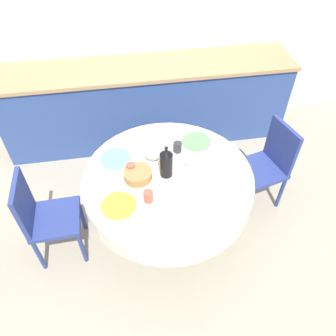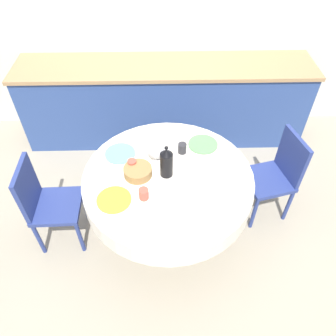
% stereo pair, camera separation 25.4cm
% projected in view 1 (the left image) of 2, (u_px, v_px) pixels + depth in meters
% --- Properties ---
extents(ground_plane, '(12.00, 12.00, 0.00)m').
position_uv_depth(ground_plane, '(168.00, 229.00, 3.14)').
color(ground_plane, '#9E937F').
extents(wall_back, '(7.00, 0.05, 2.60)m').
position_uv_depth(wall_back, '(140.00, 19.00, 3.45)').
color(wall_back, silver).
rests_on(wall_back, ground_plane).
extents(kitchen_counter, '(3.24, 0.64, 0.94)m').
position_uv_depth(kitchen_counter, '(147.00, 103.00, 3.81)').
color(kitchen_counter, '#2D4784').
rests_on(kitchen_counter, ground_plane).
extents(dining_table, '(1.37, 1.37, 0.76)m').
position_uv_depth(dining_table, '(168.00, 185.00, 2.68)').
color(dining_table, tan).
rests_on(dining_table, ground_plane).
extents(chair_left, '(0.49, 0.49, 0.89)m').
position_uv_depth(chair_left, '(268.00, 163.00, 3.07)').
color(chair_left, navy).
rests_on(chair_left, ground_plane).
extents(chair_right, '(0.41, 0.41, 0.89)m').
position_uv_depth(chair_right, '(44.00, 215.00, 2.64)').
color(chair_right, navy).
rests_on(chair_right, ground_plane).
extents(plate_near_left, '(0.26, 0.26, 0.01)m').
position_uv_depth(plate_near_left, '(119.00, 205.00, 2.37)').
color(plate_near_left, yellow).
rests_on(plate_near_left, dining_table).
extents(cup_near_left, '(0.07, 0.07, 0.09)m').
position_uv_depth(cup_near_left, '(148.00, 196.00, 2.38)').
color(cup_near_left, '#CC4C3D').
rests_on(cup_near_left, dining_table).
extents(plate_near_right, '(0.26, 0.26, 0.01)m').
position_uv_depth(plate_near_right, '(217.00, 206.00, 2.37)').
color(plate_near_right, white).
rests_on(plate_near_right, dining_table).
extents(cup_near_right, '(0.07, 0.07, 0.09)m').
position_uv_depth(cup_near_right, '(203.00, 182.00, 2.48)').
color(cup_near_right, white).
rests_on(cup_near_right, dining_table).
extents(plate_far_left, '(0.26, 0.26, 0.01)m').
position_uv_depth(plate_far_left, '(116.00, 158.00, 2.72)').
color(plate_far_left, '#60BCB7').
rests_on(plate_far_left, dining_table).
extents(cup_far_left, '(0.07, 0.07, 0.09)m').
position_uv_depth(cup_far_left, '(131.00, 169.00, 2.58)').
color(cup_far_left, '#CC4C3D').
rests_on(cup_far_left, dining_table).
extents(plate_far_right, '(0.26, 0.26, 0.01)m').
position_uv_depth(plate_far_right, '(196.00, 141.00, 2.88)').
color(plate_far_right, '#5BA85B').
rests_on(plate_far_right, dining_table).
extents(cup_far_right, '(0.07, 0.07, 0.09)m').
position_uv_depth(cup_far_right, '(178.00, 147.00, 2.76)').
color(cup_far_right, '#28282D').
rests_on(cup_far_right, dining_table).
extents(coffee_carafe, '(0.10, 0.10, 0.29)m').
position_uv_depth(coffee_carafe, '(166.00, 163.00, 2.51)').
color(coffee_carafe, black).
rests_on(coffee_carafe, dining_table).
extents(teapot, '(0.20, 0.15, 0.19)m').
position_uv_depth(teapot, '(153.00, 152.00, 2.67)').
color(teapot, white).
rests_on(teapot, dining_table).
extents(bread_basket, '(0.22, 0.22, 0.07)m').
position_uv_depth(bread_basket, '(138.00, 175.00, 2.55)').
color(bread_basket, olive).
rests_on(bread_basket, dining_table).
extents(fruit_bowl, '(0.17, 0.17, 0.08)m').
position_uv_depth(fruit_bowl, '(196.00, 165.00, 2.62)').
color(fruit_bowl, silver).
rests_on(fruit_bowl, dining_table).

